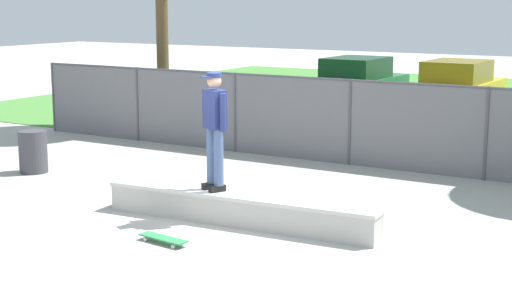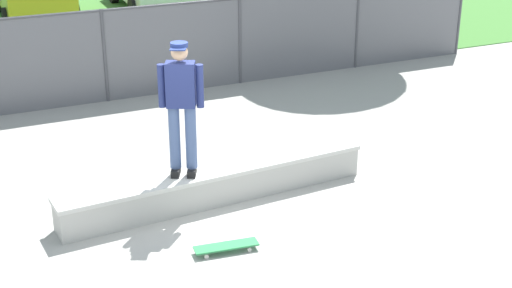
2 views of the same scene
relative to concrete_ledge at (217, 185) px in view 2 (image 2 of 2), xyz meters
The scene contains 6 objects.
ground_plane 0.65m from the concrete_ledge, 122.14° to the right, with size 80.00×80.00×0.00m, color #ADAAA3.
grass_strip 15.24m from the concrete_ledge, 91.21° to the left, with size 28.93×20.00×0.02m, color #478438.
concrete_ledge is the anchor object (origin of this frame).
skateboarder 1.35m from the concrete_ledge, behind, with size 0.55×0.40×1.84m.
skateboard 1.43m from the concrete_ledge, 107.21° to the right, with size 0.82×0.30×0.09m.
chainlink_fence 5.00m from the concrete_ledge, 93.75° to the left, with size 17.00×0.07×1.81m.
Camera 2 is at (-3.05, -8.17, 4.65)m, focal length 51.62 mm.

